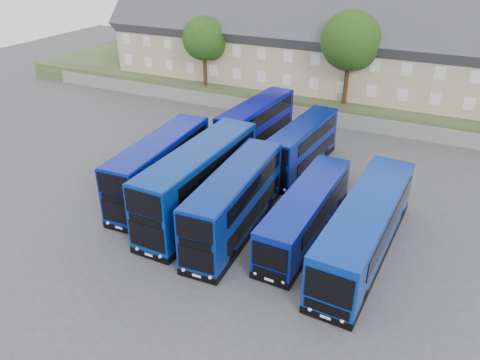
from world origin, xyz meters
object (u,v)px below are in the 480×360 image
tree_west (206,40)px  tree_mid (352,43)px  dd_front_left (161,169)px  dd_front_mid (199,183)px  coach_east_a (306,214)px

tree_west → tree_mid: bearing=1.8°
dd_front_left → tree_mid: 23.46m
dd_front_mid → tree_mid: size_ratio=1.34×
tree_mid → coach_east_a: bearing=-82.0°
coach_east_a → dd_front_left: bearing=179.7°
dd_front_mid → tree_west: bearing=119.0°
coach_east_a → tree_mid: size_ratio=1.26×
tree_west → coach_east_a: bearing=-47.8°
dd_front_left → coach_east_a: dd_front_left is taller
coach_east_a → tree_west: size_ratio=1.51×
dd_front_mid → coach_east_a: (7.44, 0.68, -0.85)m
dd_front_left → tree_mid: size_ratio=1.23×
coach_east_a → tree_mid: bearing=99.3°
dd_front_mid → coach_east_a: bearing=6.0°
tree_west → tree_mid: tree_mid is taller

